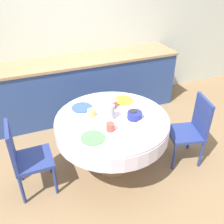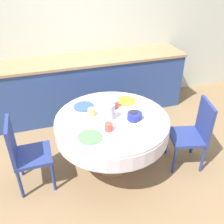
{
  "view_description": "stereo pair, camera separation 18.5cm",
  "coord_description": "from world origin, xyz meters",
  "px_view_note": "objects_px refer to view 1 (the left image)",
  "views": [
    {
      "loc": [
        -0.89,
        -2.2,
        2.29
      ],
      "look_at": [
        0.0,
        0.0,
        0.81
      ],
      "focal_mm": 40.0,
      "sensor_mm": 36.0,
      "label": 1
    },
    {
      "loc": [
        -0.71,
        -2.26,
        2.29
      ],
      "look_at": [
        0.0,
        0.0,
        0.81
      ],
      "focal_mm": 40.0,
      "sensor_mm": 36.0,
      "label": 2
    }
  ],
  "objects_px": {
    "chair_left": "(192,128)",
    "coffee_carafe": "(110,110)",
    "chair_right": "(25,156)",
    "teapot": "(108,103)"
  },
  "relations": [
    {
      "from": "chair_left",
      "to": "chair_right",
      "type": "xyz_separation_m",
      "value": [
        -1.97,
        0.23,
        0.0
      ]
    },
    {
      "from": "chair_left",
      "to": "teapot",
      "type": "bearing_deg",
      "value": 78.99
    },
    {
      "from": "coffee_carafe",
      "to": "chair_right",
      "type": "bearing_deg",
      "value": -179.74
    },
    {
      "from": "chair_right",
      "to": "teapot",
      "type": "distance_m",
      "value": 1.1
    },
    {
      "from": "chair_left",
      "to": "coffee_carafe",
      "type": "relative_size",
      "value": 3.62
    },
    {
      "from": "teapot",
      "to": "chair_left",
      "type": "bearing_deg",
      "value": -24.61
    },
    {
      "from": "chair_right",
      "to": "coffee_carafe",
      "type": "relative_size",
      "value": 3.62
    },
    {
      "from": "chair_left",
      "to": "teapot",
      "type": "height_order",
      "value": "teapot"
    },
    {
      "from": "chair_right",
      "to": "coffee_carafe",
      "type": "distance_m",
      "value": 1.04
    },
    {
      "from": "chair_left",
      "to": "chair_right",
      "type": "height_order",
      "value": "same"
    }
  ]
}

